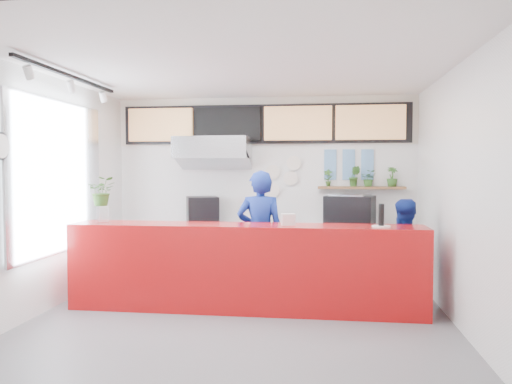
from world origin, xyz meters
The scene contains 45 objects.
floor centered at (0.00, 0.00, 0.00)m, with size 5.00×5.00×0.00m, color slate.
ceiling centered at (0.00, 0.00, 3.00)m, with size 5.00×5.00×0.00m, color silver.
wall_back centered at (0.00, 2.50, 1.50)m, with size 5.00×5.00×0.00m, color white.
wall_left centered at (-2.50, 0.00, 1.50)m, with size 5.00×5.00×0.00m, color white.
wall_right centered at (2.50, 0.00, 1.50)m, with size 5.00×5.00×0.00m, color white.
service_counter centered at (0.00, 0.40, 0.55)m, with size 4.50×0.60×1.10m, color #A70B0D.
cream_band centered at (0.00, 2.49, 2.60)m, with size 5.00×0.02×0.80m, color beige.
prep_bench centered at (-0.80, 2.20, 0.45)m, with size 1.80×0.60×0.90m, color #B2B5BA.
panini_oven centered at (-0.99, 2.20, 1.12)m, with size 0.50×0.50×0.45m, color black.
extraction_hood centered at (-0.80, 2.15, 2.15)m, with size 1.20×0.70×0.35m, color #B2B5BA.
hood_lip centered at (-0.80, 2.15, 1.95)m, with size 1.20×0.70×0.08m, color #B2B5BA.
right_bench centered at (1.50, 2.20, 0.45)m, with size 1.80×0.60×0.90m, color #B2B5BA.
espresso_machine centered at (1.41, 2.20, 1.14)m, with size 0.74×0.53×0.48m, color black.
espresso_tray centered at (1.41, 2.20, 1.38)m, with size 0.58×0.40×0.05m, color #A0A3A7.
herb_shelf centered at (1.60, 2.40, 1.50)m, with size 1.40×0.18×0.04m, color brown.
menu_board_far_left centered at (-1.75, 2.38, 2.55)m, with size 1.10×0.10×0.55m, color tan.
menu_board_mid_left centered at (-0.59, 2.38, 2.55)m, with size 1.10×0.10×0.55m, color black.
menu_board_mid_right centered at (0.57, 2.38, 2.55)m, with size 1.10×0.10×0.55m, color tan.
menu_board_far_right centered at (1.73, 2.38, 2.55)m, with size 1.10×0.10×0.55m, color tan.
soffit centered at (0.00, 2.46, 2.55)m, with size 4.80×0.04×0.65m, color black.
window_pane centered at (-2.47, 0.30, 1.70)m, with size 0.04×2.20×1.90m, color silver.
window_frame centered at (-2.45, 0.30, 1.70)m, with size 0.03×2.30×2.00m, color #B2B5BA.
wall_clock_face centered at (-2.43, -0.90, 2.05)m, with size 0.26×0.26×0.02m, color white.
track_rail centered at (-2.10, 0.00, 2.94)m, with size 0.05×2.40×0.04m, color black.
dec_plate_a centered at (0.15, 2.47, 1.75)m, with size 0.24×0.24×0.03m, color silver.
dec_plate_b centered at (0.45, 2.47, 1.65)m, with size 0.24×0.24×0.03m, color silver.
dec_plate_c centered at (0.15, 2.47, 1.45)m, with size 0.24×0.24×0.03m, color silver.
dec_plate_d centered at (0.50, 2.47, 1.90)m, with size 0.24×0.24×0.03m, color silver.
photo_frame_a centered at (1.10, 2.48, 2.00)m, with size 0.20×0.02×0.25m, color #598CBF.
photo_frame_b centered at (1.40, 2.48, 2.00)m, with size 0.20×0.02×0.25m, color #598CBF.
photo_frame_c centered at (1.70, 2.48, 2.00)m, with size 0.20×0.02×0.25m, color #598CBF.
photo_frame_d centered at (1.10, 2.48, 1.75)m, with size 0.20×0.02×0.25m, color #598CBF.
photo_frame_e centered at (1.40, 2.48, 1.75)m, with size 0.20×0.02×0.25m, color #598CBF.
photo_frame_f centered at (1.70, 2.48, 1.75)m, with size 0.20×0.02×0.25m, color #598CBF.
staff_center centered at (0.12, 0.99, 0.89)m, with size 0.65×0.43×1.78m, color navy.
staff_right centered at (2.02, 0.89, 0.71)m, with size 0.69×0.53×1.41m, color navy.
herb_a centered at (1.06, 2.40, 1.66)m, with size 0.15×0.10×0.28m, color #2F5B20.
herb_b centered at (1.49, 2.40, 1.69)m, with size 0.18×0.15×0.33m, color #2F5B20.
herb_c centered at (1.72, 2.40, 1.65)m, with size 0.24×0.21×0.27m, color #2F5B20.
herb_d centered at (2.09, 2.40, 1.68)m, with size 0.18×0.16×0.32m, color #2F5B20.
glass_vase centered at (-1.89, 0.37, 1.20)m, with size 0.17×0.17×0.20m, color silver.
basil_vase centered at (-1.89, 0.37, 1.51)m, with size 0.35×0.30×0.39m, color #2F5B20.
napkin_holder centered at (0.55, 0.38, 1.17)m, with size 0.17×0.10×0.15m, color silver.
white_plate centered at (1.68, 0.34, 1.11)m, with size 0.22×0.22×0.02m, color silver.
pepper_mill centered at (1.68, 0.34, 1.25)m, with size 0.07×0.07×0.27m, color black.
Camera 1 is at (0.96, -5.83, 1.81)m, focal length 35.00 mm.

